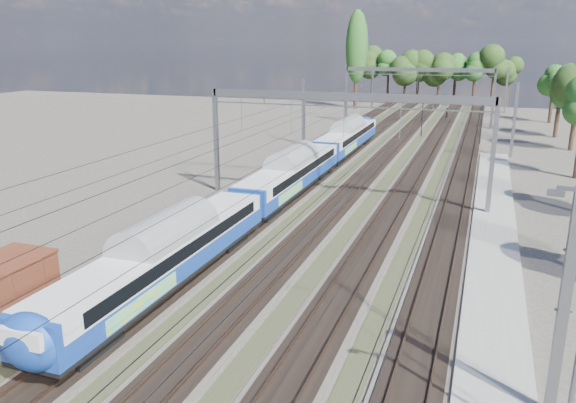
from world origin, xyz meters
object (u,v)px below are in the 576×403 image
(emu_train, at_px, (291,169))
(signal_far, at_px, (482,116))
(worker, at_px, (447,113))
(signal_near, at_px, (423,112))

(emu_train, height_order, signal_far, signal_far)
(worker, relative_size, signal_far, 0.33)
(emu_train, height_order, signal_near, signal_near)
(signal_near, xyz_separation_m, signal_far, (7.94, -4.28, 0.26))
(emu_train, bearing_deg, worker, 81.27)
(signal_near, height_order, signal_far, signal_far)
(emu_train, distance_m, signal_far, 35.40)
(signal_near, bearing_deg, signal_far, -22.24)
(worker, bearing_deg, signal_far, -167.55)
(emu_train, distance_m, signal_near, 37.09)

